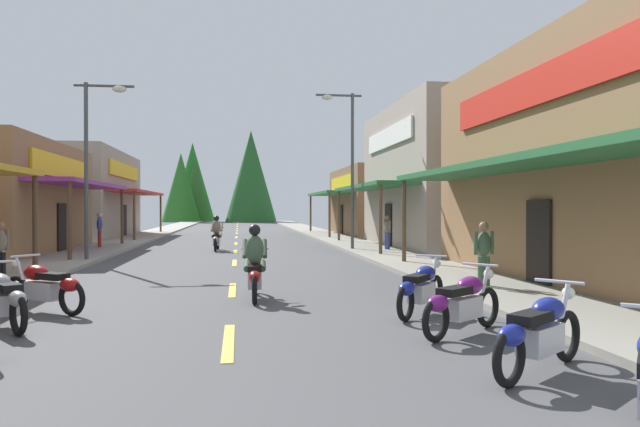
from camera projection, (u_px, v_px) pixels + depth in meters
name	position (u px, v px, depth m)	size (l,w,h in m)	color
ground	(236.00, 243.00, 33.44)	(9.41, 96.65, 0.10)	#4C4C4F
sidewalk_left	(127.00, 241.00, 32.63)	(2.53, 96.65, 0.12)	#9E9991
sidewalk_right	(340.00, 240.00, 34.25)	(2.53, 96.65, 0.12)	gray
centerline_dashes	(236.00, 238.00, 37.61)	(0.16, 73.93, 0.01)	#E0C64C
storefront_left_far	(56.00, 195.00, 37.91)	(10.21, 13.03, 5.51)	gray
storefront_right_middle	(478.00, 178.00, 28.76)	(10.74, 11.24, 6.73)	gray
storefront_right_far	(390.00, 202.00, 41.57)	(8.73, 11.09, 4.64)	brown
streetlamp_left	(95.00, 146.00, 20.63)	(2.02, 0.30, 6.26)	#474C51
streetlamp_right	(346.00, 150.00, 26.03)	(2.02, 0.30, 6.93)	#474C51
motorcycle_parked_right_1	(539.00, 332.00, 6.80)	(1.76, 1.38, 1.04)	black
motorcycle_parked_right_2	(462.00, 302.00, 8.93)	(1.74, 1.41, 1.04)	black
motorcycle_parked_right_3	(421.00, 288.00, 10.56)	(1.40, 1.74, 1.04)	black
motorcycle_parked_left_3	(3.00, 298.00, 9.36)	(1.34, 1.79, 1.04)	black
motorcycle_parked_left_4	(45.00, 286.00, 10.79)	(1.80, 1.33, 1.04)	black
rider_cruising_lead	(255.00, 268.00, 12.35)	(0.60, 2.14, 1.57)	black
rider_cruising_trailing	(217.00, 236.00, 26.27)	(0.60, 2.14, 1.57)	black
pedestrian_by_shop	(387.00, 231.00, 25.59)	(0.32, 0.56, 1.59)	#333F8C
pedestrian_browsing	(0.00, 248.00, 15.01)	(0.38, 0.53, 1.57)	black
pedestrian_waiting	(100.00, 228.00, 27.02)	(0.29, 0.57, 1.71)	maroon
pedestrian_strolling	(484.00, 251.00, 13.60)	(0.54, 0.36, 1.59)	#3F593F
treeline_backdrop	(219.00, 183.00, 81.29)	(15.28, 13.10, 12.17)	#286823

